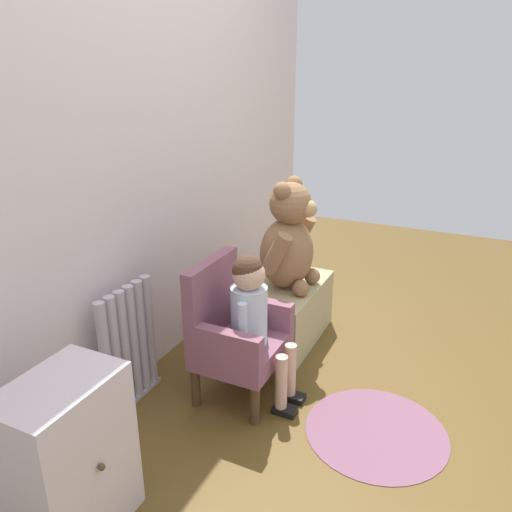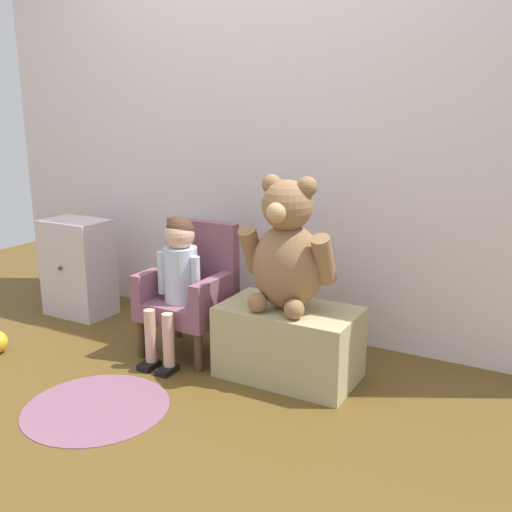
% 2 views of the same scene
% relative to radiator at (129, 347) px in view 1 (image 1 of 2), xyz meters
% --- Properties ---
extents(ground_plane, '(6.00, 6.00, 0.00)m').
position_rel_radiator_xyz_m(ground_plane, '(0.41, -1.00, -0.29)').
color(ground_plane, brown).
extents(back_wall, '(3.80, 0.05, 2.40)m').
position_rel_radiator_xyz_m(back_wall, '(0.41, 0.13, 0.91)').
color(back_wall, silver).
rests_on(back_wall, ground_plane).
extents(radiator, '(0.37, 0.05, 0.59)m').
position_rel_radiator_xyz_m(radiator, '(0.00, 0.00, 0.00)').
color(radiator, '#B5ACB8').
rests_on(radiator, ground_plane).
extents(small_dresser, '(0.40, 0.29, 0.60)m').
position_rel_radiator_xyz_m(small_dresser, '(-0.66, -0.28, 0.01)').
color(small_dresser, silver).
rests_on(small_dresser, ground_plane).
extents(child_armchair, '(0.42, 0.37, 0.68)m').
position_rel_radiator_xyz_m(child_armchair, '(0.28, -0.40, 0.04)').
color(child_armchair, '#835062').
rests_on(child_armchair, ground_plane).
extents(child_figure, '(0.25, 0.35, 0.73)m').
position_rel_radiator_xyz_m(child_figure, '(0.28, -0.51, 0.18)').
color(child_figure, silver).
rests_on(child_figure, ground_plane).
extents(low_bench, '(0.64, 0.37, 0.35)m').
position_rel_radiator_xyz_m(low_bench, '(0.86, -0.44, -0.12)').
color(low_bench, tan).
rests_on(low_bench, ground_plane).
extents(large_teddy_bear, '(0.45, 0.31, 0.62)m').
position_rel_radiator_xyz_m(large_teddy_bear, '(0.85, -0.45, 0.32)').
color(large_teddy_bear, '#906844').
rests_on(large_teddy_bear, low_bench).
extents(floor_rug, '(0.62, 0.62, 0.01)m').
position_rel_radiator_xyz_m(floor_rug, '(0.27, -1.11, -0.29)').
color(floor_rug, '#7E4F65').
rests_on(floor_rug, ground_plane).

